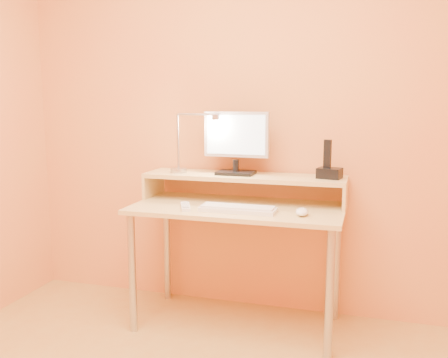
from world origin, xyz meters
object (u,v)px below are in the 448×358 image
(keyboard, at_px, (238,210))
(mouse, at_px, (302,212))
(phone_dock, at_px, (330,173))
(monitor_panel, at_px, (236,134))
(lamp_base, at_px, (179,170))
(remote_control, at_px, (186,207))

(keyboard, distance_m, mouse, 0.35)
(phone_dock, bearing_deg, keyboard, -135.69)
(monitor_panel, distance_m, lamp_base, 0.42)
(phone_dock, bearing_deg, lamp_base, -165.48)
(keyboard, bearing_deg, lamp_base, 150.48)
(mouse, bearing_deg, lamp_base, 158.05)
(phone_dock, bearing_deg, remote_control, -146.42)
(phone_dock, distance_m, mouse, 0.35)
(phone_dock, xyz_separation_m, remote_control, (-0.76, -0.29, -0.18))
(lamp_base, relative_size, mouse, 0.85)
(lamp_base, relative_size, remote_control, 0.55)
(lamp_base, distance_m, keyboard, 0.54)
(phone_dock, xyz_separation_m, keyboard, (-0.46, -0.28, -0.18))
(monitor_panel, height_order, remote_control, monitor_panel)
(lamp_base, xyz_separation_m, mouse, (0.79, -0.25, -0.15))
(keyboard, bearing_deg, phone_dock, 31.95)
(monitor_panel, bearing_deg, phone_dock, 0.63)
(monitor_panel, xyz_separation_m, lamp_base, (-0.36, -0.04, -0.23))
(monitor_panel, distance_m, remote_control, 0.54)
(monitor_panel, relative_size, remote_control, 2.17)
(keyboard, height_order, mouse, mouse)
(monitor_panel, xyz_separation_m, mouse, (0.44, -0.29, -0.38))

